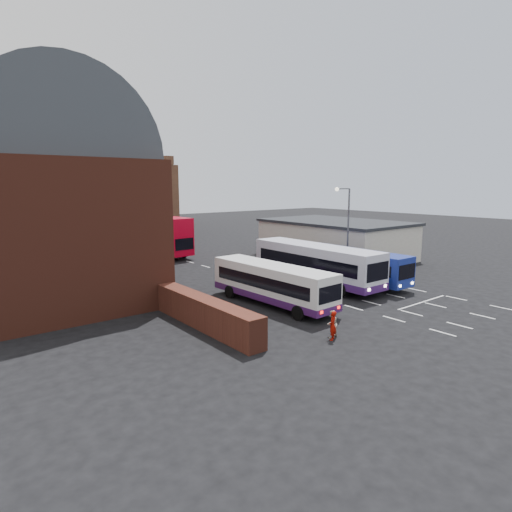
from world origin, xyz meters
TOP-DOWN VIEW (x-y plane):
  - ground at (0.00, 0.00)m, footprint 180.00×180.00m
  - railway_station at (-15.50, 21.00)m, footprint 12.00×28.00m
  - forecourt_wall at (-10.20, 2.00)m, footprint 1.20×10.00m
  - cream_building at (15.00, 14.00)m, footprint 10.40×16.40m
  - brick_terrace at (-6.00, 46.00)m, footprint 22.00×10.00m
  - castle_keep at (6.00, 66.00)m, footprint 22.00×22.00m
  - bus_white_outbound at (-3.87, 3.34)m, footprint 2.94×10.55m
  - bus_white_inbound at (2.87, 5.59)m, footprint 3.22×12.47m
  - bus_blue at (6.00, 4.22)m, footprint 2.71×10.52m
  - bus_red_double at (-0.77, 28.17)m, footprint 3.78×11.95m
  - street_lamp at (8.33, 7.00)m, footprint 1.62×0.60m
  - pedestrian_red at (-5.85, -4.03)m, footprint 0.71×0.65m
  - pedestrian_beige at (-5.56, -3.72)m, footprint 0.81×0.66m

SIDE VIEW (x-z plane):
  - ground at x=0.00m, z-range 0.00..0.00m
  - pedestrian_beige at x=-5.56m, z-range 0.00..1.54m
  - pedestrian_red at x=-5.85m, z-range 0.00..1.63m
  - forecourt_wall at x=-10.20m, z-range 0.00..1.80m
  - bus_white_outbound at x=-3.87m, z-range 0.26..3.11m
  - bus_blue at x=6.00m, z-range 0.26..3.12m
  - bus_white_inbound at x=2.87m, z-range 0.31..3.70m
  - cream_building at x=15.00m, z-range 0.03..4.28m
  - bus_red_double at x=-0.77m, z-range 0.15..4.85m
  - street_lamp at x=8.33m, z-range 0.84..8.97m
  - brick_terrace at x=-6.00m, z-range 0.00..11.00m
  - castle_keep at x=6.00m, z-range 0.00..12.00m
  - railway_station at x=-15.50m, z-range -0.36..15.64m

